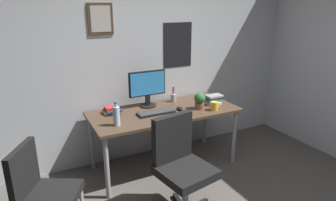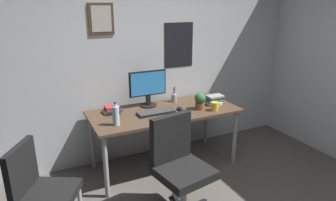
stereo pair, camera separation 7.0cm
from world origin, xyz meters
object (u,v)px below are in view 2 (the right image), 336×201
at_px(office_chair, 179,162).
at_px(side_chair, 39,188).
at_px(coffee_mug_near, 215,106).
at_px(computer_mouse, 180,109).
at_px(potted_plant, 200,101).
at_px(keyboard, 156,113).
at_px(monitor, 148,87).
at_px(book_stack_left, 112,110).
at_px(book_stack_right, 214,100).
at_px(pen_cup, 174,97).
at_px(water_bottle, 116,115).

distance_m(office_chair, side_chair, 1.19).
height_order(office_chair, side_chair, office_chair).
bearing_deg(coffee_mug_near, computer_mouse, 152.96).
bearing_deg(coffee_mug_near, potted_plant, 137.88).
xyz_separation_m(keyboard, potted_plant, (0.53, -0.08, 0.09)).
bearing_deg(monitor, coffee_mug_near, -37.01).
xyz_separation_m(office_chair, monitor, (0.13, 1.05, 0.43)).
relative_size(monitor, computer_mouse, 4.18).
xyz_separation_m(monitor, potted_plant, (0.51, -0.36, -0.13)).
xyz_separation_m(side_chair, book_stack_left, (0.85, 0.86, 0.26)).
xyz_separation_m(monitor, keyboard, (-0.02, -0.28, -0.23)).
bearing_deg(potted_plant, coffee_mug_near, -42.12).
xyz_separation_m(computer_mouse, book_stack_right, (0.48, 0.01, 0.04)).
bearing_deg(office_chair, keyboard, 81.75).
height_order(book_stack_left, book_stack_right, book_stack_right).
xyz_separation_m(monitor, pen_cup, (0.36, 0.02, -0.19)).
bearing_deg(monitor, side_chair, -145.45).
distance_m(water_bottle, pen_cup, 0.98).
bearing_deg(side_chair, book_stack_right, 16.52).
height_order(office_chair, water_bottle, water_bottle).
height_order(coffee_mug_near, potted_plant, potted_plant).
distance_m(computer_mouse, coffee_mug_near, 0.40).
bearing_deg(book_stack_right, pen_cup, 143.02).
bearing_deg(keyboard, coffee_mug_near, -16.82).
relative_size(monitor, keyboard, 1.07).
height_order(computer_mouse, coffee_mug_near, coffee_mug_near).
height_order(side_chair, potted_plant, potted_plant).
bearing_deg(computer_mouse, book_stack_right, 1.45).
xyz_separation_m(water_bottle, pen_cup, (0.88, 0.43, -0.05)).
bearing_deg(pen_cup, side_chair, -151.16).
bearing_deg(book_stack_right, side_chair, -163.48).
height_order(office_chair, coffee_mug_near, office_chair).
bearing_deg(keyboard, side_chair, -154.36).
distance_m(side_chair, monitor, 1.65).
xyz_separation_m(water_bottle, book_stack_left, (0.06, 0.37, -0.07)).
xyz_separation_m(pen_cup, book_stack_left, (-0.82, -0.06, -0.02)).
bearing_deg(monitor, keyboard, -94.03).
bearing_deg(side_chair, water_bottle, 31.92).
bearing_deg(computer_mouse, side_chair, -159.23).
relative_size(computer_mouse, water_bottle, 0.44).
xyz_separation_m(coffee_mug_near, pen_cup, (-0.28, 0.50, 0.00)).
distance_m(monitor, water_bottle, 0.67).
bearing_deg(computer_mouse, potted_plant, -15.97).
xyz_separation_m(monitor, water_bottle, (-0.52, -0.41, -0.13)).
height_order(office_chair, computer_mouse, office_chair).
relative_size(coffee_mug_near, potted_plant, 0.64).
relative_size(potted_plant, book_stack_left, 1.00).
xyz_separation_m(monitor, coffee_mug_near, (0.64, -0.48, -0.19)).
relative_size(office_chair, keyboard, 2.21).
bearing_deg(office_chair, water_bottle, 120.93).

